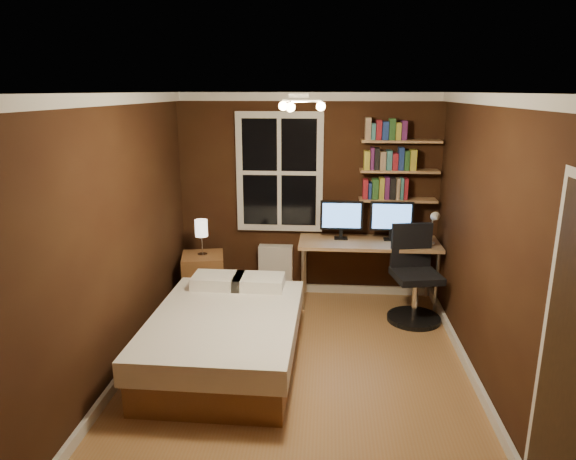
# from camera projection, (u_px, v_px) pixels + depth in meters

# --- Properties ---
(floor) EXTENTS (4.20, 4.20, 0.00)m
(floor) POSITION_uv_depth(u_px,v_px,m) (297.00, 378.00, 4.65)
(floor) COLOR olive
(floor) RESTS_ON ground
(wall_back) EXTENTS (3.20, 0.04, 2.50)m
(wall_back) POSITION_uv_depth(u_px,v_px,m) (308.00, 197.00, 6.35)
(wall_back) COLOR black
(wall_back) RESTS_ON ground
(wall_left) EXTENTS (0.04, 4.20, 2.50)m
(wall_left) POSITION_uv_depth(u_px,v_px,m) (114.00, 242.00, 4.45)
(wall_left) COLOR black
(wall_left) RESTS_ON ground
(wall_right) EXTENTS (0.04, 4.20, 2.50)m
(wall_right) POSITION_uv_depth(u_px,v_px,m) (493.00, 251.00, 4.21)
(wall_right) COLOR black
(wall_right) RESTS_ON ground
(ceiling) EXTENTS (3.20, 4.20, 0.02)m
(ceiling) POSITION_uv_depth(u_px,v_px,m) (299.00, 93.00, 4.00)
(ceiling) COLOR white
(ceiling) RESTS_ON wall_back
(window) EXTENTS (1.06, 0.06, 1.46)m
(window) POSITION_uv_depth(u_px,v_px,m) (280.00, 173.00, 6.26)
(window) COLOR silver
(window) RESTS_ON wall_back
(door) EXTENTS (0.03, 0.82, 2.05)m
(door) POSITION_uv_depth(u_px,v_px,m) (574.00, 376.00, 2.77)
(door) COLOR black
(door) RESTS_ON ground
(ceiling_fixture) EXTENTS (0.44, 0.44, 0.18)m
(ceiling_fixture) POSITION_uv_depth(u_px,v_px,m) (298.00, 107.00, 3.93)
(ceiling_fixture) COLOR beige
(ceiling_fixture) RESTS_ON ceiling
(bookshelf_lower) EXTENTS (0.92, 0.22, 0.03)m
(bookshelf_lower) POSITION_uv_depth(u_px,v_px,m) (398.00, 200.00, 6.15)
(bookshelf_lower) COLOR #9E784C
(bookshelf_lower) RESTS_ON wall_back
(books_row_lower) EXTENTS (0.54, 0.16, 0.23)m
(books_row_lower) POSITION_uv_depth(u_px,v_px,m) (398.00, 189.00, 6.12)
(books_row_lower) COLOR maroon
(books_row_lower) RESTS_ON bookshelf_lower
(bookshelf_middle) EXTENTS (0.92, 0.22, 0.03)m
(bookshelf_middle) POSITION_uv_depth(u_px,v_px,m) (399.00, 171.00, 6.06)
(bookshelf_middle) COLOR #9E784C
(bookshelf_middle) RESTS_ON wall_back
(books_row_middle) EXTENTS (0.54, 0.16, 0.23)m
(books_row_middle) POSITION_uv_depth(u_px,v_px,m) (400.00, 160.00, 6.02)
(books_row_middle) COLOR navy
(books_row_middle) RESTS_ON bookshelf_middle
(bookshelf_upper) EXTENTS (0.92, 0.22, 0.03)m
(bookshelf_upper) POSITION_uv_depth(u_px,v_px,m) (401.00, 141.00, 5.97)
(bookshelf_upper) COLOR #9E784C
(bookshelf_upper) RESTS_ON wall_back
(books_row_upper) EXTENTS (0.42, 0.16, 0.23)m
(books_row_upper) POSITION_uv_depth(u_px,v_px,m) (402.00, 130.00, 5.93)
(books_row_upper) COLOR #275323
(books_row_upper) RESTS_ON bookshelf_upper
(bed) EXTENTS (1.37, 1.89, 0.63)m
(bed) POSITION_uv_depth(u_px,v_px,m) (226.00, 337.00, 4.84)
(bed) COLOR brown
(bed) RESTS_ON ground
(nightstand) EXTENTS (0.58, 0.58, 0.61)m
(nightstand) POSITION_uv_depth(u_px,v_px,m) (204.00, 279.00, 6.24)
(nightstand) COLOR brown
(nightstand) RESTS_ON ground
(bedside_lamp) EXTENTS (0.15, 0.15, 0.44)m
(bedside_lamp) POSITION_uv_depth(u_px,v_px,m) (202.00, 238.00, 6.10)
(bedside_lamp) COLOR white
(bedside_lamp) RESTS_ON nightstand
(radiator) EXTENTS (0.43, 0.15, 0.64)m
(radiator) POSITION_uv_depth(u_px,v_px,m) (276.00, 270.00, 6.51)
(radiator) COLOR silver
(radiator) RESTS_ON ground
(desk) EXTENTS (1.66, 0.62, 0.79)m
(desk) POSITION_uv_depth(u_px,v_px,m) (369.00, 246.00, 6.11)
(desk) COLOR #9E784C
(desk) RESTS_ON ground
(monitor_left) EXTENTS (0.51, 0.12, 0.47)m
(monitor_left) POSITION_uv_depth(u_px,v_px,m) (341.00, 220.00, 6.14)
(monitor_left) COLOR black
(monitor_left) RESTS_ON desk
(monitor_right) EXTENTS (0.51, 0.12, 0.47)m
(monitor_right) POSITION_uv_depth(u_px,v_px,m) (391.00, 221.00, 6.09)
(monitor_right) COLOR black
(monitor_right) RESTS_ON desk
(desk_lamp) EXTENTS (0.14, 0.32, 0.44)m
(desk_lamp) POSITION_uv_depth(u_px,v_px,m) (433.00, 227.00, 5.86)
(desk_lamp) COLOR silver
(desk_lamp) RESTS_ON desk
(office_chair) EXTENTS (0.60, 0.60, 1.08)m
(office_chair) POSITION_uv_depth(u_px,v_px,m) (414.00, 284.00, 5.76)
(office_chair) COLOR black
(office_chair) RESTS_ON ground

